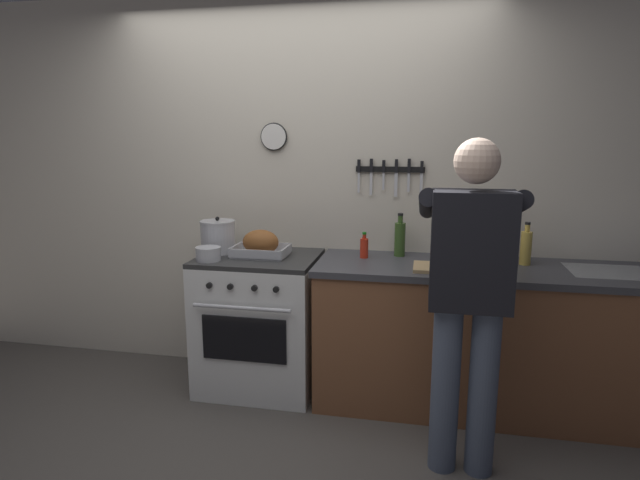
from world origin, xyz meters
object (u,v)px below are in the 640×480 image
object	(u,v)px
stove	(260,322)
bottle_vinegar	(509,246)
bottle_wine_red	(491,241)
roasting_pan	(261,244)
stock_pot	(218,237)
bottle_cooking_oil	(526,247)
bottle_olive_oil	(400,238)
cutting_board	(445,268)
bottle_soy_sauce	(469,248)
person_cook	(469,288)
saucepan	(208,254)
bottle_hot_sauce	(364,247)

from	to	relation	value
stove	bottle_vinegar	world-z (taller)	bottle_vinegar
bottle_wine_red	roasting_pan	bearing A→B (deg)	-176.04
stock_pot	bottle_vinegar	size ratio (longest dim) A/B	1.11
bottle_cooking_oil	bottle_olive_oil	bearing A→B (deg)	173.55
cutting_board	bottle_soy_sauce	distance (m)	0.28
stove	bottle_olive_oil	xyz separation A→B (m)	(0.90, 0.18, 0.57)
bottle_wine_red	bottle_vinegar	bearing A→B (deg)	34.60
person_cook	bottle_wine_red	bearing A→B (deg)	-17.30
cutting_board	bottle_vinegar	distance (m)	0.51
bottle_cooking_oil	bottle_soy_sauce	bearing A→B (deg)	-179.41
person_cook	saucepan	bearing A→B (deg)	68.67
saucepan	bottle_olive_oil	distance (m)	1.22
stock_pot	bottle_olive_oil	world-z (taller)	bottle_olive_oil
person_cook	cutting_board	world-z (taller)	person_cook
bottle_vinegar	bottle_hot_sauce	bearing A→B (deg)	-173.77
saucepan	bottle_vinegar	xyz separation A→B (m)	(1.83, 0.36, 0.05)
bottle_olive_oil	bottle_wine_red	xyz separation A→B (m)	(0.55, -0.08, 0.02)
bottle_vinegar	roasting_pan	bearing A→B (deg)	-173.35
stove	bottle_hot_sauce	distance (m)	0.86
bottle_olive_oil	bottle_hot_sauce	distance (m)	0.24
stove	person_cook	distance (m)	1.52
stock_pot	bottle_hot_sauce	world-z (taller)	stock_pot
person_cook	bottle_soy_sauce	bearing A→B (deg)	-7.99
person_cook	saucepan	xyz separation A→B (m)	(-1.54, 0.48, -0.01)
stock_pot	bottle_hot_sauce	xyz separation A→B (m)	(0.97, 0.04, -0.04)
stove	bottle_hot_sauce	size ratio (longest dim) A/B	5.40
bottle_vinegar	bottle_cooking_oil	bearing A→B (deg)	-44.70
cutting_board	bottle_wine_red	xyz separation A→B (m)	(0.28, 0.23, 0.13)
bottle_hot_sauce	bottle_wine_red	size ratio (longest dim) A/B	0.51
person_cook	roasting_pan	bearing A→B (deg)	58.20
stock_pot	person_cook	bearing A→B (deg)	-24.32
bottle_cooking_oil	bottle_hot_sauce	distance (m)	0.98
roasting_pan	bottle_soy_sauce	bearing A→B (deg)	4.13
person_cook	bottle_vinegar	bearing A→B (deg)	-23.51
bottle_soy_sauce	bottle_vinegar	size ratio (longest dim) A/B	0.95
person_cook	saucepan	world-z (taller)	person_cook
cutting_board	bottle_hot_sauce	size ratio (longest dim) A/B	2.16
stove	cutting_board	size ratio (longest dim) A/B	2.50
bottle_vinegar	bottle_wine_red	bearing A→B (deg)	-145.40
bottle_soy_sauce	bottle_hot_sauce	size ratio (longest dim) A/B	1.25
saucepan	bottle_hot_sauce	size ratio (longest dim) A/B	0.93
stock_pot	cutting_board	xyz separation A→B (m)	(1.47, -0.17, -0.10)
cutting_board	bottle_soy_sauce	bearing A→B (deg)	55.93
person_cook	bottle_soy_sauce	xyz separation A→B (m)	(0.05, 0.75, 0.03)
saucepan	cutting_board	distance (m)	1.44
roasting_pan	bottle_wine_red	size ratio (longest dim) A/B	1.07
stove	bottle_hot_sauce	xyz separation A→B (m)	(0.68, 0.08, 0.52)
saucepan	bottle_hot_sauce	distance (m)	0.98
saucepan	bottle_olive_oil	xyz separation A→B (m)	(1.16, 0.36, 0.07)
bottle_soy_sauce	bottle_wine_red	distance (m)	0.14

